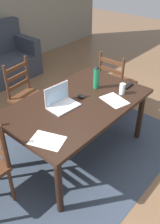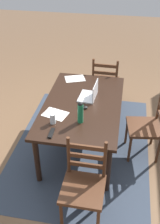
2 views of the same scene
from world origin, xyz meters
The scene contains 13 objects.
ground_plane centered at (0.00, 0.00, 0.00)m, with size 14.00×14.00×0.00m, color brown.
area_rug centered at (0.00, 0.00, 0.00)m, with size 2.62×1.91×0.01m, color #333D4C.
dining_table centered at (0.00, 0.00, 0.65)m, with size 1.64×1.01×0.73m.
chair_right_far centered at (1.11, 0.20, 0.46)m, with size 0.44×0.44×0.95m.
chair_far_head centered at (-0.01, 0.88, 0.46)m, with size 0.50×0.50×0.95m.
chair_left_far centered at (-1.11, 0.20, 0.46)m, with size 0.45×0.45×0.95m.
laptop centered at (-0.17, 0.08, 0.79)m, with size 0.34×0.25×0.23m.
water_bottle centered at (0.40, 0.04, 0.88)m, with size 0.07×0.07×0.28m.
drinking_glass centered at (0.48, -0.28, 0.80)m, with size 0.07×0.07×0.13m, color silver.
computer_mouse centered at (0.10, 0.04, 0.75)m, with size 0.06×0.10×0.03m, color black.
tv_remote centered at (0.67, -0.24, 0.74)m, with size 0.04×0.17×0.02m, color black.
paper_stack_left centered at (-0.66, -0.23, 0.73)m, with size 0.21×0.30×0.00m, color white.
paper_stack_right centered at (0.30, -0.29, 0.73)m, with size 0.21×0.30×0.00m, color white.
Camera 2 is at (2.90, 0.49, 2.67)m, focal length 42.74 mm.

